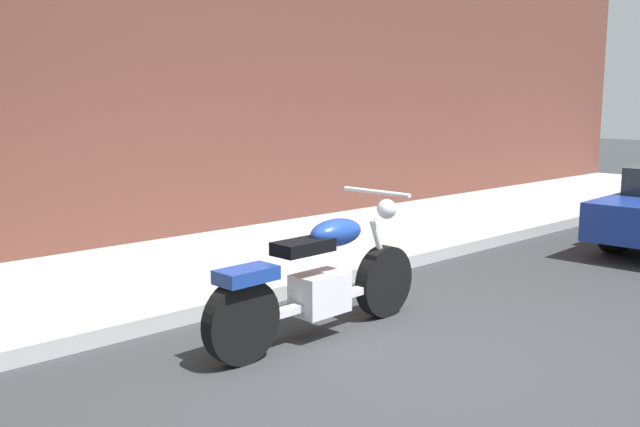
{
  "coord_description": "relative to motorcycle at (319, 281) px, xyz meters",
  "views": [
    {
      "loc": [
        -3.63,
        -3.17,
        1.85
      ],
      "look_at": [
        -0.02,
        0.7,
        0.99
      ],
      "focal_mm": 39.2,
      "sensor_mm": 36.0,
      "label": 1
    }
  ],
  "objects": [
    {
      "name": "ground_plane",
      "position": [
        0.02,
        -0.7,
        -0.45
      ],
      "size": [
        60.0,
        60.0,
        0.0
      ],
      "primitive_type": "plane",
      "color": "#303335"
    },
    {
      "name": "sidewalk",
      "position": [
        0.02,
        2.35,
        -0.38
      ],
      "size": [
        25.19,
        2.77,
        0.14
      ],
      "primitive_type": "cube",
      "color": "#ACACAC",
      "rests_on": "ground"
    },
    {
      "name": "motorcycle",
      "position": [
        0.0,
        0.0,
        0.0
      ],
      "size": [
        2.19,
        0.7,
        1.12
      ],
      "color": "black",
      "rests_on": "ground"
    }
  ]
}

